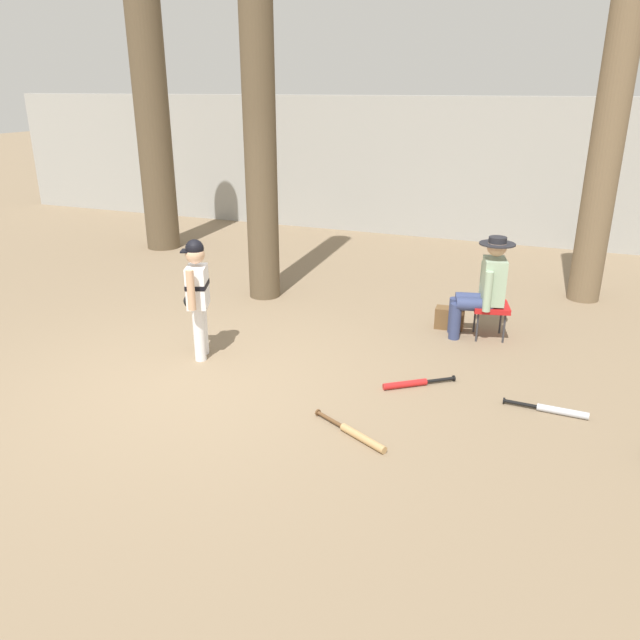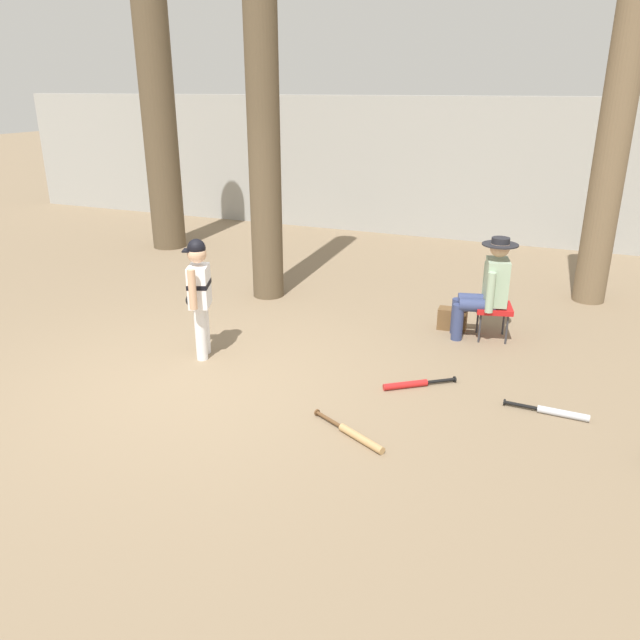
# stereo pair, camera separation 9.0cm
# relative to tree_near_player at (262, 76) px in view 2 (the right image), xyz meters

# --- Properties ---
(ground_plane) EXTENTS (60.00, 60.00, 0.00)m
(ground_plane) POSITION_rel_tree_near_player_xyz_m (0.59, -2.75, -2.89)
(ground_plane) COLOR #7F6B51
(concrete_back_wall) EXTENTS (18.00, 0.36, 2.60)m
(concrete_back_wall) POSITION_rel_tree_near_player_xyz_m (0.59, 4.57, -1.58)
(concrete_back_wall) COLOR #9E9E99
(concrete_back_wall) RESTS_ON ground
(tree_near_player) EXTENTS (0.61, 0.61, 6.38)m
(tree_near_player) POSITION_rel_tree_near_player_xyz_m (0.00, 0.00, 0.00)
(tree_near_player) COLOR brown
(tree_near_player) RESTS_ON ground
(tree_behind_spectator) EXTENTS (0.62, 0.62, 4.24)m
(tree_behind_spectator) POSITION_rel_tree_near_player_xyz_m (4.17, 1.50, -1.07)
(tree_behind_spectator) COLOR brown
(tree_behind_spectator) RESTS_ON ground
(young_ballplayer) EXTENTS (0.46, 0.55, 1.31)m
(young_ballplayer) POSITION_rel_tree_near_player_xyz_m (0.29, -2.13, -2.14)
(young_ballplayer) COLOR white
(young_ballplayer) RESTS_ON ground
(folding_stool) EXTENTS (0.48, 0.48, 0.41)m
(folding_stool) POSITION_rel_tree_near_player_xyz_m (3.13, -0.42, -2.52)
(folding_stool) COLOR red
(folding_stool) RESTS_ON ground
(seated_spectator) EXTENTS (0.68, 0.54, 1.20)m
(seated_spectator) POSITION_rel_tree_near_player_xyz_m (3.03, -0.44, -2.25)
(seated_spectator) COLOR navy
(seated_spectator) RESTS_ON ground
(handbag_beside_stool) EXTENTS (0.35, 0.20, 0.26)m
(handbag_beside_stool) POSITION_rel_tree_near_player_xyz_m (2.65, -0.30, -2.76)
(handbag_beside_stool) COLOR brown
(handbag_beside_stool) RESTS_ON ground
(tree_far_left) EXTENTS (0.84, 0.84, 4.86)m
(tree_far_left) POSITION_rel_tree_near_player_xyz_m (-2.98, 1.84, -0.86)
(tree_far_left) COLOR brown
(tree_far_left) RESTS_ON ground
(bat_red_barrel) EXTENTS (0.64, 0.50, 0.07)m
(bat_red_barrel) POSITION_rel_tree_near_player_xyz_m (2.59, -2.01, -2.85)
(bat_red_barrel) COLOR red
(bat_red_barrel) RESTS_ON ground
(bat_wood_tan) EXTENTS (0.76, 0.44, 0.07)m
(bat_wood_tan) POSITION_rel_tree_near_player_xyz_m (2.41, -3.12, -2.85)
(bat_wood_tan) COLOR tan
(bat_wood_tan) RESTS_ON ground
(bat_aluminum_silver) EXTENTS (0.74, 0.09, 0.07)m
(bat_aluminum_silver) POSITION_rel_tree_near_player_xyz_m (3.94, -2.05, -2.85)
(bat_aluminum_silver) COLOR #B7BCC6
(bat_aluminum_silver) RESTS_ON ground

